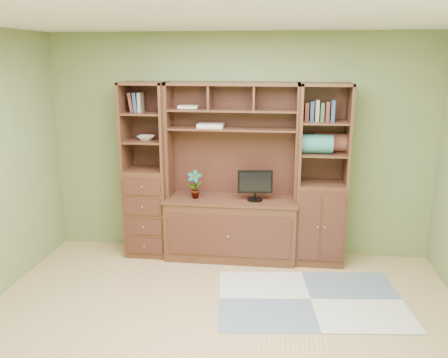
# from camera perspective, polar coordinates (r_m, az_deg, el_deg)

# --- Properties ---
(room) EXTENTS (4.60, 4.10, 2.64)m
(room) POSITION_cam_1_polar(r_m,az_deg,el_deg) (3.66, -1.18, -1.64)
(room) COLOR tan
(room) RESTS_ON ground
(center_hutch) EXTENTS (1.54, 0.53, 2.05)m
(center_hutch) POSITION_cam_1_polar(r_m,az_deg,el_deg) (5.41, 0.85, 0.62)
(center_hutch) COLOR #4A2819
(center_hutch) RESTS_ON ground
(left_tower) EXTENTS (0.50, 0.45, 2.05)m
(left_tower) POSITION_cam_1_polar(r_m,az_deg,el_deg) (5.64, -9.26, 1.01)
(left_tower) COLOR #4A2819
(left_tower) RESTS_ON ground
(right_tower) EXTENTS (0.55, 0.45, 2.05)m
(right_tower) POSITION_cam_1_polar(r_m,az_deg,el_deg) (5.43, 11.71, 0.39)
(right_tower) COLOR #4A2819
(right_tower) RESTS_ON ground
(rug) EXTENTS (1.92, 1.39, 0.01)m
(rug) POSITION_cam_1_polar(r_m,az_deg,el_deg) (4.88, 10.37, -14.06)
(rug) COLOR #9EA4A3
(rug) RESTS_ON ground
(monitor) EXTENTS (0.41, 0.22, 0.49)m
(monitor) POSITION_cam_1_polar(r_m,az_deg,el_deg) (5.36, 3.77, -0.10)
(monitor) COLOR black
(monitor) RESTS_ON center_hutch
(orchid) EXTENTS (0.17, 0.12, 0.33)m
(orchid) POSITION_cam_1_polar(r_m,az_deg,el_deg) (5.46, -3.56, -0.65)
(orchid) COLOR #945832
(orchid) RESTS_ON center_hutch
(magazines) EXTENTS (0.29, 0.21, 0.04)m
(magazines) POSITION_cam_1_polar(r_m,az_deg,el_deg) (5.42, -1.61, 6.46)
(magazines) COLOR beige
(magazines) RESTS_ON center_hutch
(bowl) EXTENTS (0.20, 0.20, 0.05)m
(bowl) POSITION_cam_1_polar(r_m,az_deg,el_deg) (5.56, -9.34, 4.92)
(bowl) COLOR beige
(bowl) RESTS_ON left_tower
(blanket_teal) EXTENTS (0.36, 0.21, 0.21)m
(blanket_teal) POSITION_cam_1_polar(r_m,az_deg,el_deg) (5.30, 11.01, 4.16)
(blanket_teal) COLOR #2C756E
(blanket_teal) RESTS_ON right_tower
(blanket_red) EXTENTS (0.37, 0.20, 0.20)m
(blanket_red) POSITION_cam_1_polar(r_m,az_deg,el_deg) (5.44, 12.69, 4.32)
(blanket_red) COLOR brown
(blanket_red) RESTS_ON right_tower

